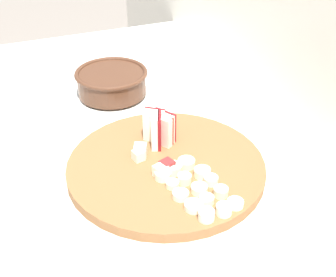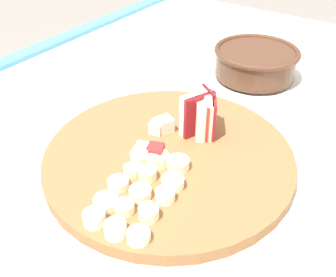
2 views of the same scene
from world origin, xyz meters
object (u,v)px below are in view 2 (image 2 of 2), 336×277
(cutting_board, at_px, (167,158))
(apple_dice_pile, at_px, (154,142))
(apple_wedge_fan, at_px, (202,114))
(banana_slice_rows, at_px, (141,188))
(ceramic_bowl, at_px, (256,61))

(cutting_board, distance_m, apple_dice_pile, 0.03)
(apple_wedge_fan, bearing_deg, banana_slice_rows, 2.60)
(cutting_board, bearing_deg, apple_dice_pile, -90.56)
(apple_wedge_fan, distance_m, ceramic_bowl, 0.24)
(apple_wedge_fan, distance_m, apple_dice_pile, 0.08)
(cutting_board, height_order, banana_slice_rows, banana_slice_rows)
(cutting_board, distance_m, apple_wedge_fan, 0.08)
(banana_slice_rows, height_order, ceramic_bowl, ceramic_bowl)
(cutting_board, bearing_deg, apple_wedge_fan, 171.32)
(apple_wedge_fan, height_order, banana_slice_rows, apple_wedge_fan)
(banana_slice_rows, bearing_deg, ceramic_bowl, -176.08)
(ceramic_bowl, bearing_deg, cutting_board, 1.60)
(banana_slice_rows, relative_size, ceramic_bowl, 0.99)
(banana_slice_rows, bearing_deg, apple_dice_pile, -153.58)
(cutting_board, relative_size, ceramic_bowl, 2.15)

